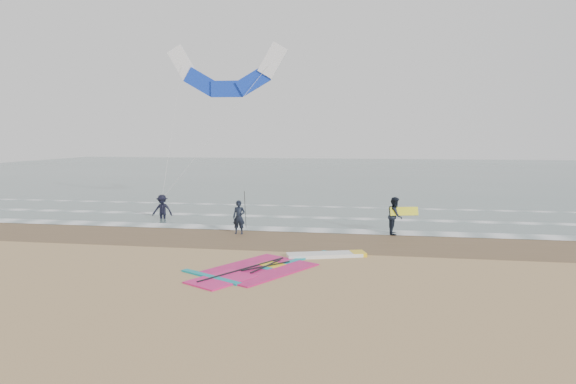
% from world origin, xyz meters
% --- Properties ---
extents(ground, '(120.00, 120.00, 0.00)m').
position_xyz_m(ground, '(0.00, 0.00, 0.00)').
color(ground, tan).
rests_on(ground, ground).
extents(sea_water, '(120.00, 80.00, 0.02)m').
position_xyz_m(sea_water, '(0.00, 48.00, 0.01)').
color(sea_water, '#47605E').
rests_on(sea_water, ground).
extents(wet_sand_band, '(120.00, 5.00, 0.01)m').
position_xyz_m(wet_sand_band, '(0.00, 6.00, 0.00)').
color(wet_sand_band, brown).
rests_on(wet_sand_band, ground).
extents(foam_waterline, '(120.00, 9.15, 0.02)m').
position_xyz_m(foam_waterline, '(0.00, 10.44, 0.03)').
color(foam_waterline, white).
rests_on(foam_waterline, ground).
extents(windsurf_rig, '(6.10, 5.78, 0.15)m').
position_xyz_m(windsurf_rig, '(-0.60, 1.29, 0.04)').
color(windsurf_rig, white).
rests_on(windsurf_rig, ground).
extents(person_standing, '(0.58, 0.38, 1.57)m').
position_xyz_m(person_standing, '(-3.51, 6.78, 0.79)').
color(person_standing, black).
rests_on(person_standing, ground).
extents(person_walking, '(0.72, 0.89, 1.74)m').
position_xyz_m(person_walking, '(3.60, 7.93, 0.87)').
color(person_walking, black).
rests_on(person_walking, ground).
extents(person_wading, '(1.16, 0.75, 1.70)m').
position_xyz_m(person_wading, '(-8.74, 10.20, 0.85)').
color(person_wading, black).
rests_on(person_wading, ground).
extents(held_pole, '(0.17, 0.86, 1.82)m').
position_xyz_m(held_pole, '(-3.21, 6.78, 1.15)').
color(held_pole, black).
rests_on(held_pole, ground).
extents(carried_kiteboard, '(1.30, 0.51, 0.39)m').
position_xyz_m(carried_kiteboard, '(4.00, 7.83, 1.10)').
color(carried_kiteboard, yellow).
rests_on(carried_kiteboard, ground).
extents(surf_kite, '(7.07, 2.83, 8.66)m').
position_xyz_m(surf_kite, '(-5.80, 12.87, 7.97)').
color(surf_kite, white).
rests_on(surf_kite, ground).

